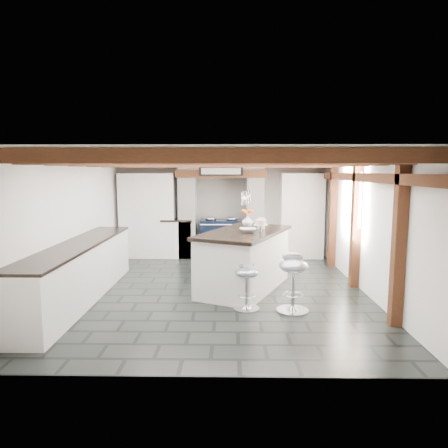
{
  "coord_description": "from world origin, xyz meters",
  "views": [
    {
      "loc": [
        0.21,
        -6.77,
        2.06
      ],
      "look_at": [
        0.1,
        0.4,
        1.1
      ],
      "focal_mm": 32.0,
      "sensor_mm": 36.0,
      "label": 1
    }
  ],
  "objects_px": {
    "bar_stool_near": "(293,275)",
    "bar_stool_far": "(246,280)",
    "range_cooker": "(221,238)",
    "kitchen_island": "(244,259)"
  },
  "relations": [
    {
      "from": "bar_stool_near",
      "to": "bar_stool_far",
      "type": "bearing_deg",
      "value": -172.8
    },
    {
      "from": "bar_stool_near",
      "to": "bar_stool_far",
      "type": "xyz_separation_m",
      "value": [
        -0.68,
        0.08,
        -0.09
      ]
    },
    {
      "from": "range_cooker",
      "to": "bar_stool_near",
      "type": "distance_m",
      "value": 3.94
    },
    {
      "from": "range_cooker",
      "to": "kitchen_island",
      "type": "distance_m",
      "value": 2.65
    },
    {
      "from": "kitchen_island",
      "to": "bar_stool_near",
      "type": "xyz_separation_m",
      "value": [
        0.67,
        -1.16,
        0.02
      ]
    },
    {
      "from": "kitchen_island",
      "to": "bar_stool_near",
      "type": "bearing_deg",
      "value": -35.45
    },
    {
      "from": "range_cooker",
      "to": "bar_stool_far",
      "type": "height_order",
      "value": "range_cooker"
    },
    {
      "from": "kitchen_island",
      "to": "bar_stool_far",
      "type": "xyz_separation_m",
      "value": [
        -0.01,
        -1.08,
        -0.07
      ]
    },
    {
      "from": "range_cooker",
      "to": "kitchen_island",
      "type": "bearing_deg",
      "value": -79.98
    },
    {
      "from": "range_cooker",
      "to": "bar_stool_far",
      "type": "xyz_separation_m",
      "value": [
        0.45,
        -3.69,
        -0.01
      ]
    }
  ]
}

